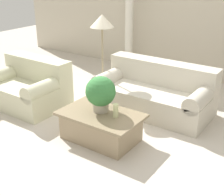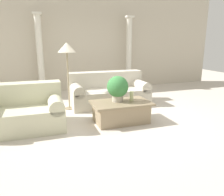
% 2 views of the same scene
% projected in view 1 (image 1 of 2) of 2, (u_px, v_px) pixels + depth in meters
% --- Properties ---
extents(ground_plane, '(16.00, 16.00, 0.00)m').
position_uv_depth(ground_plane, '(114.00, 126.00, 4.99)').
color(ground_plane, beige).
extents(wall_back, '(10.00, 0.06, 3.20)m').
position_uv_depth(wall_back, '(195.00, 5.00, 6.65)').
color(wall_back, beige).
rests_on(wall_back, ground_plane).
extents(sofa_long, '(2.00, 0.98, 0.83)m').
position_uv_depth(sofa_long, '(155.00, 92.00, 5.45)').
color(sofa_long, beige).
rests_on(sofa_long, ground_plane).
extents(loveseat, '(1.41, 0.98, 0.83)m').
position_uv_depth(loveseat, '(29.00, 86.00, 5.69)').
color(loveseat, beige).
rests_on(loveseat, ground_plane).
extents(coffee_table, '(1.19, 0.74, 0.42)m').
position_uv_depth(coffee_table, '(101.00, 126.00, 4.55)').
color(coffee_table, '#998466').
rests_on(coffee_table, ground_plane).
extents(potted_plant, '(0.44, 0.44, 0.53)m').
position_uv_depth(potted_plant, '(101.00, 92.00, 4.44)').
color(potted_plant, '#B2A893').
rests_on(potted_plant, coffee_table).
extents(pillar_candle, '(0.08, 0.08, 0.20)m').
position_uv_depth(pillar_candle, '(116.00, 111.00, 4.33)').
color(pillar_candle, beige).
rests_on(pillar_candle, coffee_table).
extents(floor_lamp, '(0.42, 0.42, 1.59)m').
position_uv_depth(floor_lamp, '(102.00, 25.00, 5.49)').
color(floor_lamp, gray).
rests_on(floor_lamp, ground_plane).
extents(column_left, '(0.27, 0.27, 2.44)m').
position_uv_depth(column_left, '(129.00, 18.00, 7.24)').
color(column_left, silver).
rests_on(column_left, ground_plane).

